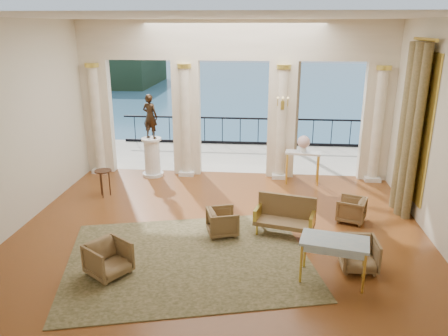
# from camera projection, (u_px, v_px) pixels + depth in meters

# --- Properties ---
(floor) EXTENTS (9.00, 9.00, 0.00)m
(floor) POSITION_uv_depth(u_px,v_px,m) (220.00, 230.00, 9.74)
(floor) COLOR #44280D
(floor) RESTS_ON ground
(room_walls) EXTENTS (9.00, 9.00, 9.00)m
(room_walls) POSITION_uv_depth(u_px,v_px,m) (214.00, 112.00, 7.78)
(room_walls) COLOR beige
(room_walls) RESTS_ON ground
(arcade) EXTENTS (9.00, 0.56, 4.50)m
(arcade) POSITION_uv_depth(u_px,v_px,m) (234.00, 89.00, 12.55)
(arcade) COLOR beige
(arcade) RESTS_ON ground
(terrace) EXTENTS (10.00, 3.60, 0.10)m
(terrace) POSITION_uv_depth(u_px,v_px,m) (237.00, 157.00, 15.24)
(terrace) COLOR #B9AC9C
(terrace) RESTS_ON ground
(balustrade) EXTENTS (9.00, 0.06, 1.03)m
(balustrade) POSITION_uv_depth(u_px,v_px,m) (240.00, 134.00, 16.61)
(balustrade) COLOR black
(balustrade) RESTS_ON terrace
(palm_tree) EXTENTS (2.00, 2.00, 4.50)m
(palm_tree) POSITION_uv_depth(u_px,v_px,m) (300.00, 33.00, 14.52)
(palm_tree) COLOR #4C3823
(palm_tree) RESTS_ON terrace
(headland) EXTENTS (22.00, 18.00, 6.00)m
(headland) POSITION_uv_depth(u_px,v_px,m) (96.00, 67.00, 79.55)
(headland) COLOR black
(headland) RESTS_ON sea
(sea) EXTENTS (160.00, 160.00, 0.00)m
(sea) POSITION_uv_depth(u_px,v_px,m) (259.00, 94.00, 68.35)
(sea) COLOR #2C6289
(sea) RESTS_ON ground
(curtain) EXTENTS (0.33, 1.40, 4.09)m
(curtain) POSITION_uv_depth(u_px,v_px,m) (410.00, 130.00, 10.14)
(curtain) COLOR brown
(curtain) RESTS_ON ground
(window_frame) EXTENTS (0.04, 1.60, 3.40)m
(window_frame) POSITION_uv_depth(u_px,v_px,m) (419.00, 127.00, 10.10)
(window_frame) COLOR gold
(window_frame) RESTS_ON room_walls
(wall_sconce) EXTENTS (0.30, 0.11, 0.33)m
(wall_sconce) POSITION_uv_depth(u_px,v_px,m) (283.00, 104.00, 12.23)
(wall_sconce) COLOR gold
(wall_sconce) RESTS_ON arcade
(rug) EXTENTS (5.35, 4.60, 0.02)m
(rug) POSITION_uv_depth(u_px,v_px,m) (189.00, 259.00, 8.52)
(rug) COLOR #2E3217
(rug) RESTS_ON ground
(armchair_a) EXTENTS (0.91, 0.92, 0.70)m
(armchair_a) POSITION_uv_depth(u_px,v_px,m) (108.00, 257.00, 7.89)
(armchair_a) COLOR #42381C
(armchair_a) RESTS_ON ground
(armchair_b) EXTENTS (0.67, 0.63, 0.68)m
(armchair_b) POSITION_uv_depth(u_px,v_px,m) (359.00, 252.00, 8.09)
(armchair_b) COLOR #42381C
(armchair_b) RESTS_ON ground
(armchair_c) EXTENTS (0.74, 0.77, 0.62)m
(armchair_c) POSITION_uv_depth(u_px,v_px,m) (351.00, 209.00, 10.08)
(armchair_c) COLOR #42381C
(armchair_c) RESTS_ON ground
(armchair_d) EXTENTS (0.74, 0.77, 0.64)m
(armchair_d) POSITION_uv_depth(u_px,v_px,m) (223.00, 221.00, 9.44)
(armchair_d) COLOR #42381C
(armchair_d) RESTS_ON ground
(settee) EXTENTS (1.37, 0.84, 0.85)m
(settee) POSITION_uv_depth(u_px,v_px,m) (285.00, 216.00, 9.46)
(settee) COLOR #42381C
(settee) RESTS_ON ground
(game_table) EXTENTS (1.27, 0.86, 0.80)m
(game_table) POSITION_uv_depth(u_px,v_px,m) (334.00, 244.00, 7.61)
(game_table) COLOR #92AFBA
(game_table) RESTS_ON ground
(pedestal) EXTENTS (0.63, 0.63, 1.16)m
(pedestal) POSITION_uv_depth(u_px,v_px,m) (152.00, 158.00, 13.09)
(pedestal) COLOR silver
(pedestal) RESTS_ON ground
(statue) EXTENTS (0.55, 0.45, 1.30)m
(statue) POSITION_uv_depth(u_px,v_px,m) (150.00, 116.00, 12.70)
(statue) COLOR #2F2115
(statue) RESTS_ON pedestal
(console_table) EXTENTS (1.03, 0.51, 0.94)m
(console_table) POSITION_uv_depth(u_px,v_px,m) (303.00, 157.00, 12.37)
(console_table) COLOR silver
(console_table) RESTS_ON ground
(urn) EXTENTS (0.36, 0.36, 0.47)m
(urn) POSITION_uv_depth(u_px,v_px,m) (304.00, 143.00, 12.24)
(urn) COLOR white
(urn) RESTS_ON console_table
(side_table) EXTENTS (0.45, 0.45, 0.72)m
(side_table) POSITION_uv_depth(u_px,v_px,m) (103.00, 174.00, 11.46)
(side_table) COLOR black
(side_table) RESTS_ON ground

